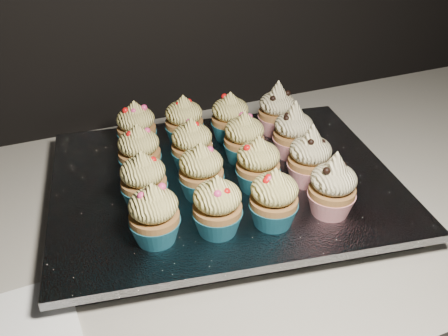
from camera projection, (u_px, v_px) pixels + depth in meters
name	position (u px, v px, depth m)	size (l,w,h in m)	color
worktop	(292.00, 193.00, 0.80)	(2.44, 0.64, 0.04)	beige
baking_tray	(224.00, 190.00, 0.75)	(0.46, 0.35, 0.02)	black
foil_lining	(224.00, 180.00, 0.74)	(0.50, 0.39, 0.01)	silver
cupcake_0	(154.00, 215.00, 0.60)	(0.06, 0.06, 0.08)	#1A667E
cupcake_1	(217.00, 207.00, 0.62)	(0.06, 0.06, 0.08)	#1A667E
cupcake_2	(274.00, 199.00, 0.63)	(0.06, 0.06, 0.08)	#1A667E
cupcake_3	(333.00, 187.00, 0.65)	(0.06, 0.06, 0.10)	red
cupcake_4	(144.00, 181.00, 0.66)	(0.06, 0.06, 0.08)	#1A667E
cupcake_5	(201.00, 172.00, 0.68)	(0.06, 0.06, 0.08)	#1A667E
cupcake_6	(258.00, 165.00, 0.70)	(0.06, 0.06, 0.08)	#1A667E
cupcake_7	(310.00, 158.00, 0.71)	(0.06, 0.06, 0.10)	red
cupcake_8	(139.00, 152.00, 0.73)	(0.06, 0.06, 0.08)	#1A667E
cupcake_9	(192.00, 146.00, 0.74)	(0.06, 0.06, 0.08)	#1A667E
cupcake_10	(244.00, 139.00, 0.76)	(0.06, 0.06, 0.08)	#1A667E
cupcake_11	(293.00, 132.00, 0.77)	(0.06, 0.06, 0.10)	red
cupcake_12	(136.00, 127.00, 0.79)	(0.06, 0.06, 0.08)	#1A667E
cupcake_13	(184.00, 121.00, 0.81)	(0.06, 0.06, 0.08)	#1A667E
cupcake_14	(230.00, 118.00, 0.82)	(0.06, 0.06, 0.08)	#1A667E
cupcake_15	(277.00, 111.00, 0.84)	(0.06, 0.06, 0.10)	red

